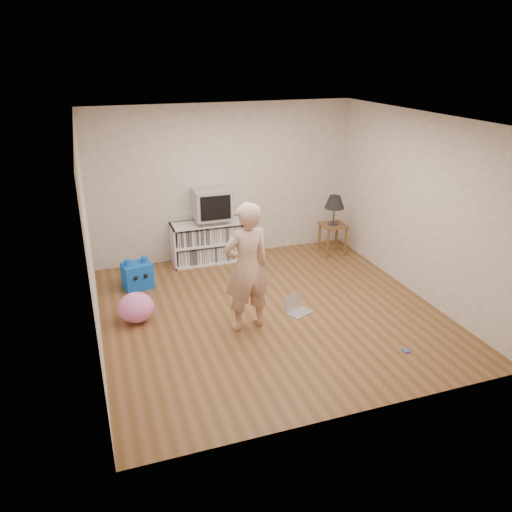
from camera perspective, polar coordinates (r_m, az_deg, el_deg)
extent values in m
plane|color=brown|center=(6.97, 1.61, -6.35)|extent=(4.50, 4.50, 0.00)
cube|color=#BCB1A5|center=(8.51, -3.66, 8.40)|extent=(4.50, 0.02, 2.60)
cube|color=#BCB1A5|center=(4.57, 11.71, -4.76)|extent=(4.50, 0.02, 2.60)
cube|color=#BCB1A5|center=(6.07, -18.57, 1.44)|extent=(0.02, 4.50, 2.60)
cube|color=#BCB1A5|center=(7.51, 18.10, 5.42)|extent=(0.02, 4.50, 2.60)
cube|color=white|center=(6.16, 1.88, 15.38)|extent=(4.50, 4.50, 0.01)
cube|color=white|center=(8.70, -5.29, 2.12)|extent=(1.40, 0.03, 0.70)
cube|color=white|center=(8.38, -9.48, 1.10)|extent=(0.03, 0.45, 0.70)
cube|color=white|center=(8.68, -0.56, 2.18)|extent=(0.03, 0.45, 0.70)
cube|color=white|center=(8.63, -4.87, -0.43)|extent=(1.40, 0.45, 0.03)
cube|color=white|center=(8.51, -4.94, 1.65)|extent=(1.34, 0.45, 0.03)
cube|color=white|center=(8.40, -5.02, 3.79)|extent=(1.40, 0.45, 0.03)
cube|color=silver|center=(8.51, -4.94, 1.65)|extent=(1.26, 0.36, 0.64)
cube|color=gray|center=(8.38, -5.03, 4.12)|extent=(0.45, 0.35, 0.07)
cube|color=#A5A5AA|center=(8.29, -5.10, 5.99)|extent=(0.60, 0.52, 0.50)
cube|color=black|center=(8.05, -4.63, 5.49)|extent=(0.50, 0.01, 0.40)
cylinder|color=brown|center=(8.70, 8.22, 1.34)|extent=(0.04, 0.04, 0.52)
cylinder|color=brown|center=(8.85, 10.19, 1.59)|extent=(0.04, 0.04, 0.52)
cylinder|color=brown|center=(8.98, 7.25, 2.08)|extent=(0.04, 0.04, 0.52)
cylinder|color=brown|center=(9.13, 9.18, 2.31)|extent=(0.04, 0.04, 0.52)
cube|color=brown|center=(8.82, 8.81, 3.51)|extent=(0.42, 0.42, 0.03)
cylinder|color=#333333|center=(8.81, 8.82, 3.68)|extent=(0.18, 0.18, 0.02)
cylinder|color=#333333|center=(8.76, 8.89, 4.75)|extent=(0.02, 0.02, 0.32)
imported|color=#D6AA92|center=(6.22, -1.08, -1.32)|extent=(0.67, 0.49, 1.70)
cube|color=silver|center=(6.95, 5.00, -6.46)|extent=(0.40, 0.35, 0.02)
cube|color=silver|center=(6.96, 4.31, -5.29)|extent=(0.34, 0.20, 0.22)
cube|color=black|center=(6.96, 4.31, -5.29)|extent=(0.29, 0.17, 0.18)
cube|color=#4058AC|center=(6.37, 16.70, -10.33)|extent=(0.07, 0.09, 0.02)
cube|color=blue|center=(7.77, -13.40, -2.19)|extent=(0.47, 0.41, 0.39)
cylinder|color=blue|center=(7.65, -14.49, -0.74)|extent=(0.10, 0.10, 0.09)
cylinder|color=blue|center=(7.71, -12.63, -0.36)|extent=(0.10, 0.10, 0.09)
sphere|color=black|center=(7.59, -13.58, -2.47)|extent=(0.07, 0.07, 0.07)
sphere|color=black|center=(7.63, -12.49, -2.23)|extent=(0.07, 0.07, 0.07)
ellipsoid|color=#FF7AD0|center=(6.84, -13.53, -5.73)|extent=(0.52, 0.52, 0.40)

